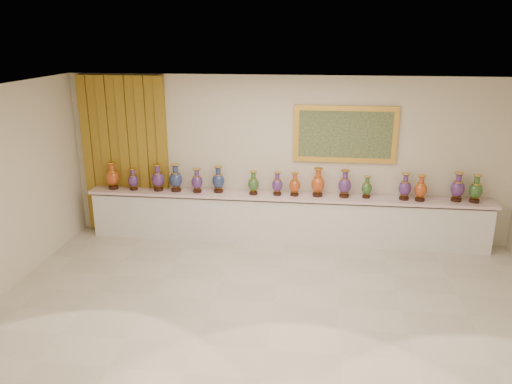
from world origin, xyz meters
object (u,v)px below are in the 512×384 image
Objects in this scene: vase_0 at (113,177)px; vase_1 at (133,180)px; vase_2 at (158,179)px; counter at (285,219)px.

vase_0 reaches higher than vase_1.
vase_0 is at bearing -179.77° from vase_2.
vase_1 reaches higher than counter.
vase_1 is (0.40, -0.01, -0.04)m from vase_0.
vase_0 is 1.24× the size of vase_1.
vase_1 is at bearing -179.21° from counter.
vase_2 is (0.87, 0.00, -0.01)m from vase_0.
vase_0 is 0.40m from vase_1.
vase_0 is at bearing 178.39° from vase_1.
vase_0 is 1.03× the size of vase_2.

